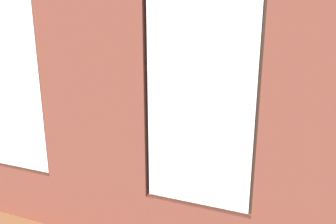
# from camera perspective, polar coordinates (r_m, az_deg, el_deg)

# --- Properties ---
(ground_plane) EXTENTS (6.92, 5.71, 0.10)m
(ground_plane) POSITION_cam_1_polar(r_m,az_deg,el_deg) (6.07, 1.53, -8.26)
(ground_plane) COLOR #99663D
(brick_wall_with_windows) EXTENTS (6.32, 0.30, 3.43)m
(brick_wall_with_windows) POSITION_cam_1_polar(r_m,az_deg,el_deg) (3.43, -12.90, 3.88)
(brick_wall_with_windows) COLOR brown
(brick_wall_with_windows) RESTS_ON ground_plane
(white_wall_right) EXTENTS (0.10, 4.71, 3.43)m
(white_wall_right) POSITION_cam_1_polar(r_m,az_deg,el_deg) (7.15, -23.32, 8.75)
(white_wall_right) COLOR silver
(white_wall_right) RESTS_ON ground_plane
(couch_by_window) EXTENTS (1.77, 0.87, 0.80)m
(couch_by_window) POSITION_cam_1_polar(r_m,az_deg,el_deg) (4.33, -4.81, -12.81)
(couch_by_window) COLOR black
(couch_by_window) RESTS_ON ground_plane
(couch_left) EXTENTS (1.02, 2.02, 0.80)m
(couch_left) POSITION_cam_1_polar(r_m,az_deg,el_deg) (5.46, 26.05, -8.29)
(couch_left) COLOR black
(couch_left) RESTS_ON ground_plane
(coffee_table) EXTENTS (1.40, 0.77, 0.45)m
(coffee_table) POSITION_cam_1_polar(r_m,az_deg,el_deg) (5.68, 0.19, -5.15)
(coffee_table) COLOR #A87547
(coffee_table) RESTS_ON ground_plane
(cup_ceramic) EXTENTS (0.08, 0.08, 0.10)m
(cup_ceramic) POSITION_cam_1_polar(r_m,az_deg,el_deg) (5.64, 0.19, -4.16)
(cup_ceramic) COLOR #4C4C51
(cup_ceramic) RESTS_ON coffee_table
(table_plant_small) EXTENTS (0.18, 0.18, 0.28)m
(table_plant_small) POSITION_cam_1_polar(r_m,az_deg,el_deg) (5.47, 0.76, -3.67)
(table_plant_small) COLOR #47423D
(table_plant_small) RESTS_ON coffee_table
(remote_black) EXTENTS (0.18, 0.09, 0.02)m
(remote_black) POSITION_cam_1_polar(r_m,az_deg,el_deg) (5.72, -4.18, -4.35)
(remote_black) COLOR black
(remote_black) RESTS_ON coffee_table
(media_console) EXTENTS (1.12, 0.42, 0.48)m
(media_console) POSITION_cam_1_polar(r_m,az_deg,el_deg) (7.20, -20.64, -2.99)
(media_console) COLOR black
(media_console) RESTS_ON ground_plane
(tv_flatscreen) EXTENTS (1.20, 0.20, 0.85)m
(tv_flatscreen) POSITION_cam_1_polar(r_m,az_deg,el_deg) (7.04, -21.13, 2.21)
(tv_flatscreen) COLOR black
(tv_flatscreen) RESTS_ON media_console
(papasan_chair) EXTENTS (1.11, 1.11, 0.70)m
(papasan_chair) POSITION_cam_1_polar(r_m,az_deg,el_deg) (7.72, -2.63, 0.72)
(papasan_chair) COLOR olive
(papasan_chair) RESTS_ON ground_plane
(potted_plant_foreground_right) EXTENTS (0.60, 0.60, 1.00)m
(potted_plant_foreground_right) POSITION_cam_1_polar(r_m,az_deg,el_deg) (8.49, -10.14, 3.43)
(potted_plant_foreground_right) COLOR beige
(potted_plant_foreground_right) RESTS_ON ground_plane
(potted_plant_mid_room_small) EXTENTS (0.39, 0.39, 0.57)m
(potted_plant_mid_room_small) POSITION_cam_1_polar(r_m,az_deg,el_deg) (6.41, 11.53, -3.07)
(potted_plant_mid_room_small) COLOR brown
(potted_plant_mid_room_small) RESTS_ON ground_plane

